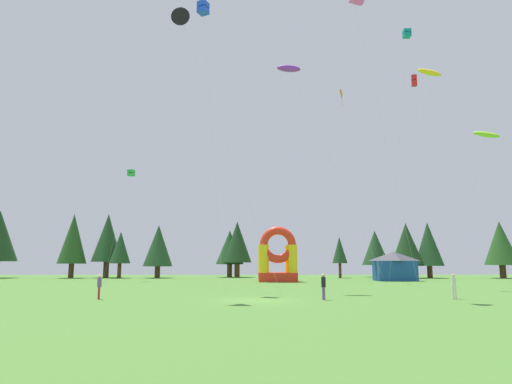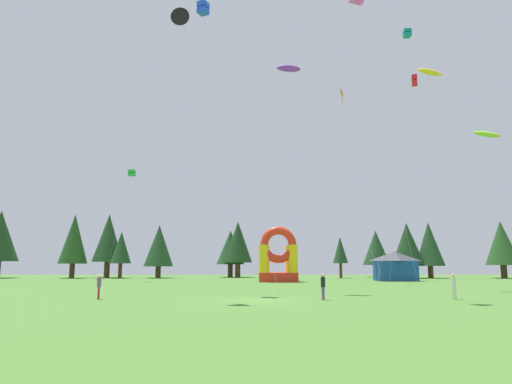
% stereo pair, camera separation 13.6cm
% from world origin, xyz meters
% --- Properties ---
extents(ground_plane, '(120.00, 120.00, 0.00)m').
position_xyz_m(ground_plane, '(0.00, 0.00, 0.00)').
color(ground_plane, '#47752D').
extents(kite_orange_diamond, '(5.67, 2.08, 25.10)m').
position_xyz_m(kite_orange_diamond, '(11.59, 26.62, 24.30)').
color(kite_orange_diamond, orange).
rests_on(kite_orange_diamond, ground_plane).
extents(kite_teal_box, '(0.73, 10.69, 26.45)m').
position_xyz_m(kite_teal_box, '(15.79, 13.54, 25.91)').
color(kite_teal_box, '#0C7F7A').
rests_on(kite_teal_box, ground_plane).
extents(kite_green_box, '(1.87, 6.00, 15.12)m').
position_xyz_m(kite_green_box, '(-17.08, 31.23, 14.67)').
color(kite_green_box, green).
rests_on(kite_green_box, ground_plane).
extents(kite_purple_parafoil, '(9.48, 0.96, 20.64)m').
position_xyz_m(kite_purple_parafoil, '(3.04, 9.31, 20.18)').
color(kite_purple_parafoil, purple).
rests_on(kite_purple_parafoil, ground_plane).
extents(kite_pink_delta, '(6.29, 4.53, 23.79)m').
position_xyz_m(kite_pink_delta, '(7.68, 2.86, 23.08)').
color(kite_pink_delta, '#EA599E').
rests_on(kite_pink_delta, ground_plane).
extents(kite_black_delta, '(8.37, 1.40, 21.73)m').
position_xyz_m(kite_black_delta, '(-5.85, 2.32, 20.96)').
color(kite_black_delta, black).
rests_on(kite_black_delta, ground_plane).
extents(kite_blue_box, '(2.49, 4.51, 26.52)m').
position_xyz_m(kite_blue_box, '(-4.97, 8.85, 25.90)').
color(kite_blue_box, blue).
rests_on(kite_blue_box, ground_plane).
extents(kite_yellow_parafoil, '(9.53, 2.88, 25.03)m').
position_xyz_m(kite_yellow_parafoil, '(20.34, 19.29, 24.32)').
color(kite_yellow_parafoil, yellow).
rests_on(kite_yellow_parafoil, ground_plane).
extents(kite_red_box, '(8.34, 2.39, 21.50)m').
position_xyz_m(kite_red_box, '(16.26, 13.61, 20.80)').
color(kite_red_box, red).
rests_on(kite_red_box, ground_plane).
extents(kite_lime_parafoil, '(6.45, 1.16, 16.46)m').
position_xyz_m(kite_lime_parafoil, '(24.42, 15.59, 15.79)').
color(kite_lime_parafoil, '#8CD826').
rests_on(kite_lime_parafoil, ground_plane).
extents(person_midfield, '(0.38, 0.38, 1.64)m').
position_xyz_m(person_midfield, '(-10.72, 1.05, 0.97)').
color(person_midfield, '#B21E26').
rests_on(person_midfield, ground_plane).
extents(person_near_camera, '(0.39, 0.39, 1.68)m').
position_xyz_m(person_near_camera, '(13.28, 0.82, 1.00)').
color(person_near_camera, silver).
rests_on(person_near_camera, ground_plane).
extents(person_far_side, '(0.38, 0.38, 1.71)m').
position_xyz_m(person_far_side, '(4.36, 0.33, 1.02)').
color(person_far_side, '#724C8C').
rests_on(person_far_side, ground_plane).
extents(inflatable_yellow_castle, '(4.87, 4.57, 6.95)m').
position_xyz_m(inflatable_yellow_castle, '(2.98, 28.30, 2.60)').
color(inflatable_yellow_castle, red).
rests_on(inflatable_yellow_castle, ground_plane).
extents(festival_tent, '(5.10, 3.43, 3.85)m').
position_xyz_m(festival_tent, '(18.80, 30.63, 1.93)').
color(festival_tent, '#19478C').
rests_on(festival_tent, ground_plane).
extents(tree_row_1, '(4.38, 4.38, 10.02)m').
position_xyz_m(tree_row_1, '(-28.47, 41.27, 6.08)').
color(tree_row_1, '#4C331E').
rests_on(tree_row_1, ground_plane).
extents(tree_row_2, '(4.82, 4.82, 10.20)m').
position_xyz_m(tree_row_2, '(-23.58, 42.96, 6.31)').
color(tree_row_2, '#4C331E').
rests_on(tree_row_2, ground_plane).
extents(tree_row_3, '(3.21, 3.21, 7.22)m').
position_xyz_m(tree_row_3, '(-20.89, 40.97, 4.69)').
color(tree_row_3, '#4C331E').
rests_on(tree_row_3, ground_plane).
extents(tree_row_4, '(4.61, 4.61, 8.33)m').
position_xyz_m(tree_row_4, '(-15.15, 41.81, 5.03)').
color(tree_row_4, '#4C331E').
rests_on(tree_row_4, ground_plane).
extents(tree_row_5, '(4.61, 4.61, 7.72)m').
position_xyz_m(tree_row_5, '(-3.97, 45.41, 4.87)').
color(tree_row_5, '#4C331E').
rests_on(tree_row_5, ground_plane).
extents(tree_row_6, '(4.73, 4.73, 9.11)m').
position_xyz_m(tree_row_6, '(-2.69, 44.36, 5.70)').
color(tree_row_6, '#4C331E').
rests_on(tree_row_6, ground_plane).
extents(tree_row_7, '(2.37, 2.37, 6.46)m').
position_xyz_m(tree_row_7, '(13.63, 41.53, 4.32)').
color(tree_row_7, '#4C331E').
rests_on(tree_row_7, ground_plane).
extents(tree_row_8, '(4.51, 4.51, 7.73)m').
position_xyz_m(tree_row_8, '(20.47, 45.70, 4.82)').
color(tree_row_8, '#4C331E').
rests_on(tree_row_8, ground_plane).
extents(tree_row_9, '(4.84, 4.84, 8.57)m').
position_xyz_m(tree_row_9, '(23.96, 40.43, 5.29)').
color(tree_row_9, '#4C331E').
rests_on(tree_row_9, ground_plane).
extents(tree_row_10, '(4.42, 4.42, 8.71)m').
position_xyz_m(tree_row_10, '(27.55, 40.81, 5.27)').
color(tree_row_10, '#4C331E').
rests_on(tree_row_10, ground_plane).
extents(tree_row_11, '(5.08, 5.08, 8.86)m').
position_xyz_m(tree_row_11, '(38.60, 40.02, 5.40)').
color(tree_row_11, '#4C331E').
rests_on(tree_row_11, ground_plane).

